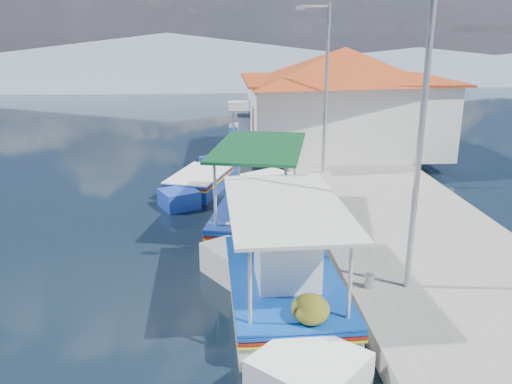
{
  "coord_description": "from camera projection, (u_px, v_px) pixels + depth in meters",
  "views": [
    {
      "loc": [
        0.77,
        -7.54,
        5.63
      ],
      "look_at": [
        1.76,
        6.23,
        1.3
      ],
      "focal_mm": 36.63,
      "sensor_mm": 36.0,
      "label": 1
    }
  ],
  "objects": [
    {
      "name": "ground",
      "position": [
        179.0,
        378.0,
        8.8
      ],
      "size": [
        160.0,
        160.0,
        0.0
      ],
      "primitive_type": "plane",
      "color": "black",
      "rests_on": "ground"
    },
    {
      "name": "quay",
      "position": [
        402.0,
        226.0,
        14.84
      ],
      "size": [
        5.0,
        44.0,
        0.5
      ],
      "primitive_type": "cube",
      "color": "gray",
      "rests_on": "ground"
    },
    {
      "name": "bollards",
      "position": [
        335.0,
        225.0,
        13.87
      ],
      "size": [
        0.2,
        17.2,
        0.3
      ],
      "color": "#A5A8AD",
      "rests_on": "quay"
    },
    {
      "name": "main_caique",
      "position": [
        284.0,
        284.0,
        11.0
      ],
      "size": [
        2.39,
        7.76,
        2.56
      ],
      "rotation": [
        0.0,
        0.0,
        -0.03
      ],
      "color": "white",
      "rests_on": "ground"
    },
    {
      "name": "caique_green_canopy",
      "position": [
        258.0,
        218.0,
        15.02
      ],
      "size": [
        3.31,
        7.45,
        2.85
      ],
      "rotation": [
        0.0,
        0.0,
        0.21
      ],
      "color": "white",
      "rests_on": "ground"
    },
    {
      "name": "caique_blue_hull",
      "position": [
        199.0,
        183.0,
        18.98
      ],
      "size": [
        2.78,
        5.22,
        0.98
      ],
      "rotation": [
        0.0,
        0.0,
        0.33
      ],
      "color": "#1C3FAC",
      "rests_on": "ground"
    },
    {
      "name": "caique_far",
      "position": [
        249.0,
        139.0,
        25.82
      ],
      "size": [
        2.0,
        6.57,
        2.3
      ],
      "rotation": [
        0.0,
        0.0,
        0.01
      ],
      "color": "white",
      "rests_on": "ground"
    },
    {
      "name": "harbor_building",
      "position": [
        343.0,
        97.0,
        22.67
      ],
      "size": [
        10.49,
        10.49,
        4.4
      ],
      "color": "white",
      "rests_on": "quay"
    },
    {
      "name": "lamp_post_near",
      "position": [
        417.0,
        127.0,
        9.86
      ],
      "size": [
        1.21,
        0.14,
        6.0
      ],
      "color": "#A5A8AD",
      "rests_on": "quay"
    },
    {
      "name": "lamp_post_far",
      "position": [
        324.0,
        81.0,
        18.43
      ],
      "size": [
        1.21,
        0.14,
        6.0
      ],
      "color": "#A5A8AD",
      "rests_on": "quay"
    },
    {
      "name": "mountain_ridge",
      "position": [
        266.0,
        60.0,
        61.94
      ],
      "size": [
        171.4,
        96.0,
        5.5
      ],
      "color": "slate",
      "rests_on": "ground"
    }
  ]
}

